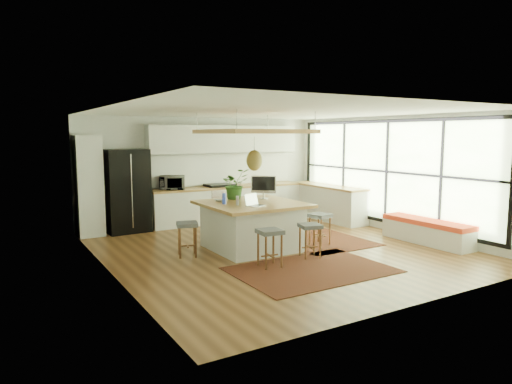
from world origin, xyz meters
TOP-DOWN VIEW (x-y plane):
  - floor at (0.00, 0.00)m, footprint 7.00×7.00m
  - ceiling at (0.00, 0.00)m, footprint 7.00×7.00m
  - wall_back at (0.00, 3.50)m, footprint 6.50×0.00m
  - wall_front at (0.00, -3.50)m, footprint 6.50×0.00m
  - wall_left at (-3.25, 0.00)m, footprint 0.00×7.00m
  - wall_right at (3.25, 0.00)m, footprint 0.00×7.00m
  - window_wall at (3.22, 0.00)m, footprint 0.10×6.20m
  - pantry at (-2.95, 3.18)m, footprint 0.55×0.60m
  - back_counter_base at (0.55, 3.18)m, footprint 4.20×0.60m
  - back_counter_top at (0.55, 3.18)m, footprint 4.24×0.64m
  - backsplash at (0.55, 3.48)m, footprint 4.20×0.02m
  - upper_cabinets at (0.55, 3.32)m, footprint 4.20×0.34m
  - range at (0.30, 3.18)m, footprint 0.76×0.62m
  - right_counter_base at (2.93, 2.00)m, footprint 0.60×2.50m
  - right_counter_top at (2.93, 2.00)m, footprint 0.64×2.54m
  - window_bench at (2.95, -1.20)m, footprint 0.52×2.00m
  - ceiling_panel at (-0.30, 0.40)m, footprint 1.86×1.86m
  - rug_near at (-0.31, -1.51)m, footprint 2.60×1.80m
  - rug_right at (1.18, 0.38)m, footprint 1.80×2.60m
  - fridge at (-2.12, 3.18)m, footprint 1.00×0.81m
  - island at (-0.43, 0.27)m, footprint 1.85×1.85m
  - stool_near_left at (-0.82, -1.00)m, footprint 0.42×0.42m
  - stool_near_right at (0.15, -0.86)m, footprint 0.46×0.46m
  - stool_right_front at (0.93, -0.17)m, footprint 0.46×0.46m
  - stool_right_back at (0.73, 0.78)m, footprint 0.48×0.48m
  - stool_left_side at (-1.76, 0.39)m, footprint 0.48×0.48m
  - laptop at (-0.60, -0.16)m, footprint 0.41×0.43m
  - monitor at (0.04, 0.59)m, footprint 0.53×0.49m
  - microwave at (-0.99, 3.20)m, footprint 0.69×0.54m
  - island_plant at (-0.48, 0.89)m, footprint 0.65×0.70m
  - island_bowl at (-0.93, 0.71)m, footprint 0.22×0.22m
  - island_bottle_0 at (-0.98, 0.37)m, footprint 0.07×0.07m
  - island_bottle_1 at (-0.83, 0.12)m, footprint 0.07×0.07m

SIDE VIEW (x-z plane):
  - floor at x=0.00m, z-range 0.00..0.00m
  - rug_near at x=-0.31m, z-range 0.00..0.01m
  - rug_right at x=1.18m, z-range 0.00..0.01m
  - window_bench at x=2.95m, z-range 0.00..0.50m
  - stool_near_left at x=-0.82m, z-range 0.03..0.68m
  - stool_near_right at x=0.15m, z-range 0.04..0.67m
  - stool_right_front at x=0.93m, z-range 0.03..0.68m
  - stool_right_back at x=0.73m, z-range 0.02..0.69m
  - stool_left_side at x=-1.76m, z-range 0.03..0.68m
  - back_counter_base at x=0.55m, z-range 0.00..0.88m
  - right_counter_base at x=2.93m, z-range 0.00..0.88m
  - island at x=-0.43m, z-range 0.00..0.93m
  - range at x=0.30m, z-range 0.00..1.00m
  - back_counter_top at x=0.55m, z-range 0.88..0.93m
  - right_counter_top at x=2.93m, z-range 0.88..0.93m
  - fridge at x=-2.12m, z-range -0.04..1.89m
  - island_bowl at x=-0.93m, z-range 0.93..0.98m
  - island_bottle_0 at x=-0.98m, z-range 0.93..1.12m
  - island_bottle_1 at x=-0.83m, z-range 0.93..1.12m
  - laptop at x=-0.60m, z-range 0.93..1.17m
  - pantry at x=-2.95m, z-range 0.00..2.25m
  - microwave at x=-0.99m, z-range 0.93..1.34m
  - island_plant at x=-0.48m, z-range 0.93..1.42m
  - monitor at x=0.04m, z-range 0.94..1.44m
  - wall_back at x=0.00m, z-range -1.90..4.60m
  - wall_front at x=0.00m, z-range -1.90..4.60m
  - wall_left at x=-3.25m, z-range -2.15..4.85m
  - wall_right at x=3.25m, z-range -2.15..4.85m
  - backsplash at x=0.55m, z-range 0.95..1.75m
  - window_wall at x=3.22m, z-range 0.10..2.70m
  - ceiling_panel at x=-0.30m, z-range 1.65..2.45m
  - upper_cabinets at x=0.55m, z-range 1.80..2.50m
  - ceiling at x=0.00m, z-range 2.70..2.70m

